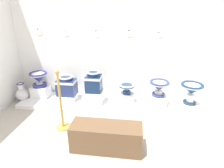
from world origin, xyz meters
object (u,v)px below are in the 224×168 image
antique_toilet_pale_glazed (94,81)px  plinth_block_squat_floral (68,97)px  antique_toilet_squat_floral (67,85)px  plinth_block_pale_glazed (94,97)px  antique_toilet_rightmost (159,86)px  antique_toilet_leftmost (192,90)px  info_placard_first (39,31)px  museum_bench (106,137)px  plinth_block_rightmost (158,101)px  antique_toilet_broad_patterned (127,88)px  info_placard_third (97,33)px  antique_toilet_tall_cobalt (39,78)px  stanchion_post_near_left (62,111)px  plinth_block_broad_patterned (126,99)px  info_placard_second (67,33)px  plinth_block_leftmost (189,105)px  info_placard_fourth (131,33)px  plinth_block_tall_cobalt (41,91)px  info_placard_fifth (160,34)px  decorative_vase_corner (22,94)px

antique_toilet_pale_glazed → plinth_block_squat_floral: bearing=172.2°
antique_toilet_squat_floral → plinth_block_pale_glazed: (0.62, -0.08, -0.19)m
antique_toilet_rightmost → antique_toilet_leftmost: 0.64m
antique_toilet_rightmost → antique_toilet_squat_floral: bearing=178.7°
info_placard_first → plinth_block_squat_floral: bearing=-29.2°
museum_bench → plinth_block_rightmost: bearing=56.4°
antique_toilet_broad_patterned → info_placard_third: (-0.66, 0.33, 1.06)m
antique_toilet_tall_cobalt → stanchion_post_near_left: size_ratio=0.36×
antique_toilet_rightmost → museum_bench: size_ratio=0.38×
info_placard_first → antique_toilet_tall_cobalt: bearing=-90.1°
plinth_block_broad_patterned → museum_bench: museum_bench is taller
plinth_block_rightmost → plinth_block_squat_floral: bearing=178.7°
antique_toilet_pale_glazed → info_placard_second: size_ratio=3.33×
plinth_block_leftmost → info_placard_second: 2.95m
info_placard_second → antique_toilet_rightmost: bearing=-11.7°
museum_bench → stanchion_post_near_left: bearing=153.4°
antique_toilet_squat_floral → antique_toilet_pale_glazed: (0.62, -0.08, 0.16)m
antique_toilet_squat_floral → museum_bench: antique_toilet_squat_floral is taller
antique_toilet_broad_patterned → info_placard_third: bearing=153.1°
antique_toilet_tall_cobalt → antique_toilet_pale_glazed: 1.27m
info_placard_third → info_placard_fourth: info_placard_fourth is taller
plinth_block_broad_patterned → stanchion_post_near_left: bearing=-137.9°
museum_bench → plinth_block_leftmost: bearing=41.9°
plinth_block_rightmost → antique_toilet_leftmost: (0.64, 0.05, 0.26)m
plinth_block_tall_cobalt → antique_toilet_squat_floral: antique_toilet_squat_floral is taller
antique_toilet_tall_cobalt → antique_toilet_leftmost: size_ratio=0.90×
antique_toilet_rightmost → info_placard_first: size_ratio=2.69×
plinth_block_tall_cobalt → info_placard_second: 1.43m
plinth_block_tall_cobalt → info_placard_fifth: info_placard_fifth is taller
plinth_block_pale_glazed → info_placard_fourth: (0.70, 0.45, 1.27)m
plinth_block_squat_floral → info_placard_first: bearing=150.8°
antique_toilet_tall_cobalt → stanchion_post_near_left: bearing=-47.3°
plinth_block_broad_patterned → info_placard_fifth: 1.48m
antique_toilet_squat_floral → info_placard_third: info_placard_third is taller
plinth_block_rightmost → plinth_block_pale_glazed: bearing=-178.2°
plinth_block_squat_floral → plinth_block_pale_glazed: plinth_block_pale_glazed is taller
info_placard_first → decorative_vase_corner: bearing=-130.5°
plinth_block_tall_cobalt → decorative_vase_corner: 0.40m
info_placard_fifth → decorative_vase_corner: 3.22m
antique_toilet_squat_floral → plinth_block_leftmost: bearing=0.1°
stanchion_post_near_left → info_placard_third: bearing=73.2°
antique_toilet_rightmost → stanchion_post_near_left: stanchion_post_near_left is taller
plinth_block_broad_patterned → info_placard_third: (-0.66, 0.33, 1.31)m
plinth_block_tall_cobalt → info_placard_fourth: info_placard_fourth is taller
info_placard_fourth → antique_toilet_pale_glazed: bearing=-147.5°
antique_toilet_leftmost → stanchion_post_near_left: size_ratio=0.40×
info_placard_second → info_placard_fourth: bearing=0.0°
info_placard_first → stanchion_post_near_left: info_placard_first is taller
plinth_block_squat_floral → museum_bench: bearing=-51.1°
antique_toilet_tall_cobalt → info_placard_second: 1.16m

